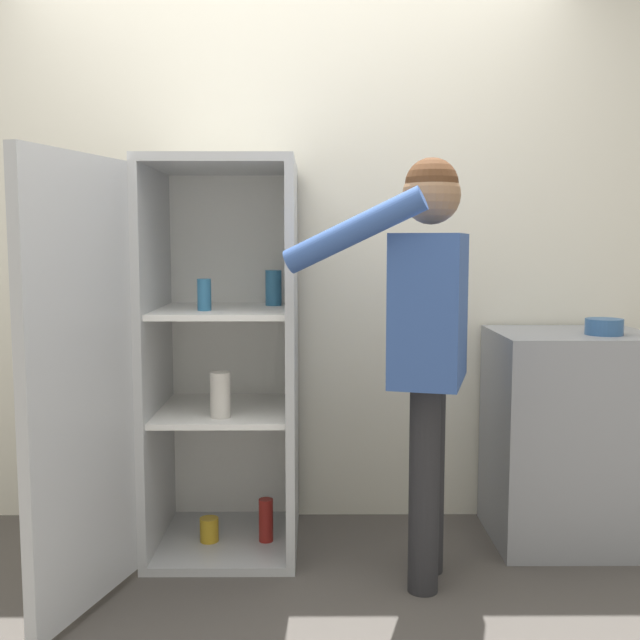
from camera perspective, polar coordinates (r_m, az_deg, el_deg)
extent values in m
plane|color=#4C4742|center=(2.85, -3.06, -21.33)|extent=(12.00, 12.00, 0.00)
cube|color=silver|center=(3.51, -2.43, 5.46)|extent=(7.00, 0.06, 2.55)
cube|color=#B7BABC|center=(3.41, -7.15, -16.28)|extent=(0.61, 0.65, 0.04)
cube|color=#B7BABC|center=(3.17, -7.54, 11.63)|extent=(0.61, 0.65, 0.04)
cube|color=white|center=(3.50, -6.73, -2.07)|extent=(0.61, 0.03, 1.57)
cube|color=#B7BABC|center=(3.24, -12.44, -2.80)|extent=(0.03, 0.65, 1.57)
cube|color=#B7BABC|center=(3.17, -2.13, -2.86)|extent=(0.04, 0.65, 1.57)
cube|color=white|center=(3.24, -7.28, -6.86)|extent=(0.54, 0.58, 0.02)
cube|color=white|center=(3.17, -7.39, 0.67)|extent=(0.54, 0.58, 0.02)
cube|color=#B7BABC|center=(2.69, -17.82, -4.76)|extent=(0.22, 0.60, 1.57)
cylinder|color=maroon|center=(3.30, -4.14, -14.96)|extent=(0.06, 0.06, 0.18)
cylinder|color=teal|center=(3.29, -3.57, 2.46)|extent=(0.07, 0.07, 0.15)
cylinder|color=beige|center=(3.05, -7.60, -5.66)|extent=(0.08, 0.08, 0.18)
cylinder|color=teal|center=(3.07, -8.81, 1.91)|extent=(0.06, 0.06, 0.13)
cylinder|color=#B78C1E|center=(3.34, -8.44, -15.51)|extent=(0.08, 0.08, 0.10)
cylinder|color=#262628|center=(2.87, 7.93, -12.69)|extent=(0.11, 0.11, 0.78)
cylinder|color=#262628|center=(3.04, 8.37, -11.62)|extent=(0.11, 0.11, 0.78)
cube|color=#335193|center=(2.82, 8.36, 0.89)|extent=(0.36, 0.50, 0.55)
sphere|color=#8C6647|center=(2.81, 8.49, 9.39)|extent=(0.22, 0.22, 0.22)
sphere|color=#4C2D19|center=(2.81, 8.50, 10.16)|extent=(0.20, 0.20, 0.20)
cylinder|color=#335193|center=(2.60, 2.61, 6.81)|extent=(0.52, 0.22, 0.30)
cylinder|color=#335193|center=(3.07, 8.91, 0.77)|extent=(0.09, 0.09, 0.52)
cube|color=gray|center=(3.47, 18.42, -8.45)|extent=(0.66, 0.56, 0.92)
cylinder|color=#335B8E|center=(3.33, 20.83, -0.49)|extent=(0.15, 0.15, 0.07)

